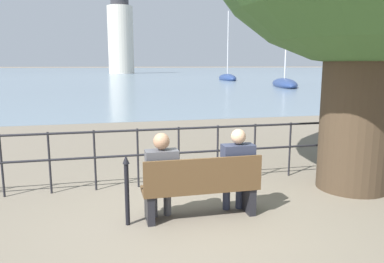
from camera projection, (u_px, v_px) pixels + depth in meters
ground_plane at (200, 216)px, 5.36m from camera, size 1000.00×1000.00×0.00m
harbor_water at (104, 70)px, 157.79m from camera, size 600.00×300.00×0.01m
park_bench at (201, 189)px, 5.23m from camera, size 1.65×0.45×0.90m
seated_person_left at (162, 172)px, 5.13m from camera, size 0.44×0.35×1.24m
seated_person_right at (237, 167)px, 5.38m from camera, size 0.45×0.35×1.25m
promenade_railing at (179, 147)px, 6.70m from camera, size 11.73×0.04×1.05m
closed_umbrella at (127, 186)px, 4.98m from camera, size 0.09×0.09×0.97m
sailboat_0 at (227, 78)px, 53.23m from camera, size 2.34×6.24×9.89m
sailboat_3 at (284, 84)px, 37.76m from camera, size 4.77×8.92×7.16m
harbor_lighthouse at (121, 36)px, 94.50m from camera, size 6.40×6.40×20.28m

